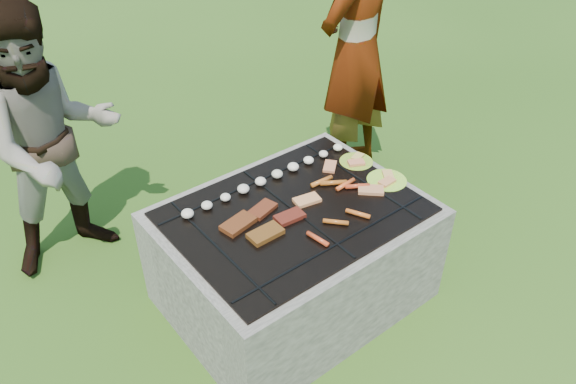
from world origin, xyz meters
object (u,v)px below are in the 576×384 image
(fire_pit, at_px, (294,259))
(bystander, at_px, (54,143))
(plate_far, at_px, (356,162))
(plate_near, at_px, (387,180))
(cook, at_px, (356,50))

(fire_pit, distance_m, bystander, 1.44)
(plate_far, height_order, bystander, bystander)
(plate_far, height_order, plate_near, same)
(plate_near, bearing_deg, plate_far, 90.18)
(fire_pit, bearing_deg, bystander, 125.18)
(bystander, bearing_deg, cook, -7.93)
(plate_far, xyz_separation_m, bystander, (-1.34, 0.97, 0.16))
(plate_near, height_order, bystander, bystander)
(plate_far, relative_size, plate_near, 0.85)
(fire_pit, height_order, plate_far, plate_far)
(plate_near, xyz_separation_m, bystander, (-1.34, 1.20, 0.16))
(fire_pit, distance_m, plate_far, 0.66)
(fire_pit, height_order, bystander, bystander)
(fire_pit, height_order, plate_near, plate_near)
(plate_near, relative_size, cook, 0.16)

